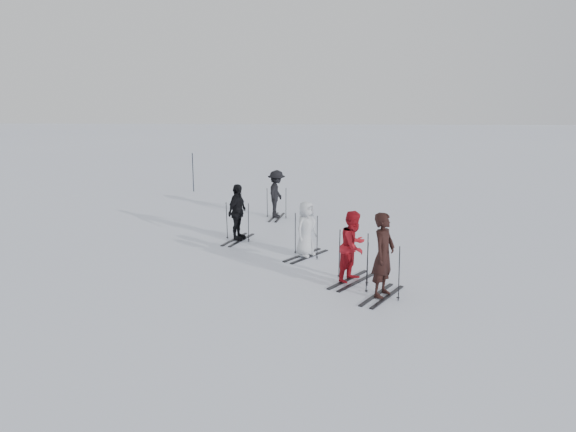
{
  "coord_description": "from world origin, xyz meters",
  "views": [
    {
      "loc": [
        0.67,
        -15.35,
        4.75
      ],
      "look_at": [
        0.0,
        1.0,
        1.0
      ],
      "focal_mm": 35.0,
      "sensor_mm": 36.0,
      "label": 1
    }
  ],
  "objects_px": {
    "skier_near_dark": "(383,256)",
    "piste_marker": "(193,172)",
    "skier_red": "(354,247)",
    "skier_uphill_left": "(237,213)",
    "skier_uphill_far": "(277,195)",
    "skier_grey": "(306,230)"
  },
  "relations": [
    {
      "from": "skier_near_dark",
      "to": "skier_uphill_left",
      "type": "height_order",
      "value": "skier_near_dark"
    },
    {
      "from": "skier_near_dark",
      "to": "skier_uphill_far",
      "type": "distance_m",
      "value": 8.53
    },
    {
      "from": "skier_red",
      "to": "skier_uphill_left",
      "type": "xyz_separation_m",
      "value": [
        -3.38,
        3.76,
        -0.0
      ]
    },
    {
      "from": "skier_red",
      "to": "skier_uphill_far",
      "type": "distance_m",
      "value": 7.37
    },
    {
      "from": "skier_uphill_left",
      "to": "piste_marker",
      "type": "distance_m",
      "value": 9.1
    },
    {
      "from": "skier_near_dark",
      "to": "piste_marker",
      "type": "relative_size",
      "value": 1.09
    },
    {
      "from": "skier_red",
      "to": "skier_uphill_left",
      "type": "height_order",
      "value": "same"
    },
    {
      "from": "skier_grey",
      "to": "piste_marker",
      "type": "bearing_deg",
      "value": 64.61
    },
    {
      "from": "skier_uphill_left",
      "to": "skier_uphill_far",
      "type": "xyz_separation_m",
      "value": [
        1.04,
        3.22,
        -0.01
      ]
    },
    {
      "from": "skier_grey",
      "to": "skier_uphill_left",
      "type": "distance_m",
      "value": 2.75
    },
    {
      "from": "skier_near_dark",
      "to": "piste_marker",
      "type": "bearing_deg",
      "value": 59.57
    },
    {
      "from": "skier_uphill_far",
      "to": "skier_grey",
      "type": "bearing_deg",
      "value": -158.22
    },
    {
      "from": "skier_red",
      "to": "skier_uphill_left",
      "type": "bearing_deg",
      "value": 77.82
    },
    {
      "from": "skier_uphill_left",
      "to": "skier_uphill_far",
      "type": "bearing_deg",
      "value": 2.02
    },
    {
      "from": "skier_near_dark",
      "to": "piste_marker",
      "type": "xyz_separation_m",
      "value": [
        -7.18,
        13.3,
        -0.08
      ]
    },
    {
      "from": "skier_red",
      "to": "piste_marker",
      "type": "height_order",
      "value": "piste_marker"
    },
    {
      "from": "piste_marker",
      "to": "skier_near_dark",
      "type": "bearing_deg",
      "value": -61.65
    },
    {
      "from": "skier_uphill_far",
      "to": "piste_marker",
      "type": "relative_size",
      "value": 0.97
    },
    {
      "from": "skier_grey",
      "to": "skier_uphill_left",
      "type": "xyz_separation_m",
      "value": [
        -2.19,
        1.67,
        0.1
      ]
    },
    {
      "from": "skier_uphill_left",
      "to": "skier_near_dark",
      "type": "bearing_deg",
      "value": -120.18
    },
    {
      "from": "skier_grey",
      "to": "skier_uphill_far",
      "type": "height_order",
      "value": "skier_uphill_far"
    },
    {
      "from": "skier_near_dark",
      "to": "piste_marker",
      "type": "distance_m",
      "value": 15.12
    }
  ]
}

